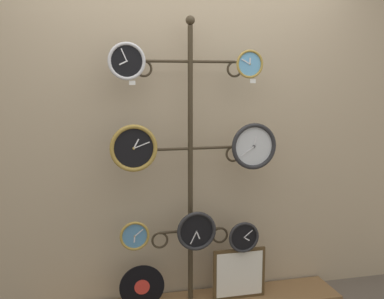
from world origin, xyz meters
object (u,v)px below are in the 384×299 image
(clock_top_right, at_px, (249,64))
(clock_middle_left, at_px, (134,148))
(clock_bottom_center, at_px, (196,231))
(picture_frame, at_px, (239,274))
(clock_top_left, at_px, (127,61))
(clock_bottom_right, at_px, (244,237))
(display_stand, at_px, (190,218))
(clock_middle_right, at_px, (254,146))
(clock_bottom_left, at_px, (135,236))
(vinyl_record, at_px, (142,287))

(clock_top_right, relative_size, clock_middle_left, 0.62)
(clock_top_right, height_order, clock_bottom_center, clock_top_right)
(picture_frame, bearing_deg, clock_top_left, -179.67)
(clock_bottom_center, xyz_separation_m, clock_bottom_right, (0.35, 0.02, -0.08))
(clock_top_right, height_order, clock_middle_left, clock_top_right)
(clock_top_left, xyz_separation_m, picture_frame, (0.78, 0.00, -1.51))
(clock_middle_left, xyz_separation_m, picture_frame, (0.75, 0.03, -0.95))
(clock_bottom_right, bearing_deg, clock_top_right, 21.51)
(clock_top_left, height_order, clock_bottom_center, clock_top_left)
(clock_middle_left, distance_m, picture_frame, 1.21)
(display_stand, relative_size, clock_top_right, 10.73)
(clock_bottom_right, bearing_deg, clock_middle_right, 10.26)
(clock_bottom_left, distance_m, clock_bottom_right, 0.78)
(clock_bottom_left, xyz_separation_m, picture_frame, (0.75, 0.01, -0.35))
(clock_middle_right, bearing_deg, clock_top_right, -175.82)
(clock_middle_left, bearing_deg, display_stand, 14.84)
(clock_middle_right, xyz_separation_m, clock_bottom_right, (-0.07, -0.01, -0.65))
(clock_top_left, relative_size, vinyl_record, 0.76)
(display_stand, distance_m, clock_top_right, 1.15)
(clock_middle_right, height_order, clock_bottom_left, clock_middle_right)
(clock_bottom_left, bearing_deg, clock_top_right, -0.06)
(clock_top_left, distance_m, clock_middle_right, 1.04)
(display_stand, relative_size, picture_frame, 5.27)
(clock_top_left, bearing_deg, clock_bottom_left, -13.01)
(vinyl_record, bearing_deg, clock_bottom_left, -151.94)
(clock_bottom_right, bearing_deg, clock_top_left, 178.85)
(picture_frame, bearing_deg, clock_middle_right, -5.49)
(display_stand, height_order, clock_middle_right, display_stand)
(clock_bottom_center, height_order, clock_bottom_right, clock_bottom_center)
(clock_bottom_right, xyz_separation_m, picture_frame, (-0.02, 0.02, -0.28))
(clock_bottom_left, height_order, vinyl_record, clock_bottom_left)
(clock_middle_left, xyz_separation_m, clock_middle_right, (0.84, 0.02, -0.02))
(display_stand, xyz_separation_m, clock_middle_right, (0.43, -0.09, 0.51))
(display_stand, relative_size, clock_middle_right, 6.30)
(clock_top_right, relative_size, clock_bottom_left, 0.95)
(clock_top_left, bearing_deg, clock_top_right, -0.50)
(clock_middle_left, relative_size, clock_bottom_center, 1.12)
(picture_frame, bearing_deg, clock_middle_left, -177.89)
(display_stand, relative_size, clock_bottom_left, 10.18)
(clock_middle_right, distance_m, clock_bottom_right, 0.65)
(display_stand, distance_m, clock_middle_right, 0.68)
(clock_bottom_left, bearing_deg, clock_bottom_center, -3.36)
(clock_top_right, xyz_separation_m, vinyl_record, (-0.75, 0.03, -1.53))
(display_stand, height_order, clock_bottom_left, display_stand)
(clock_top_right, bearing_deg, clock_middle_left, -178.85)
(display_stand, xyz_separation_m, clock_bottom_left, (-0.41, -0.09, -0.07))
(display_stand, relative_size, clock_top_left, 8.56)
(clock_middle_right, distance_m, clock_bottom_center, 0.71)
(clock_top_right, bearing_deg, clock_top_left, 179.50)
(clock_bottom_center, distance_m, picture_frame, 0.49)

